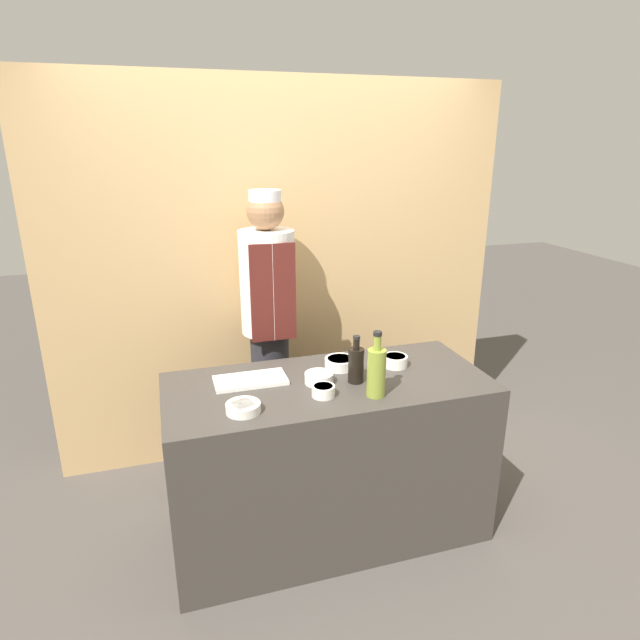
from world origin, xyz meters
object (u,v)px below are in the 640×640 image
sauce_bowl_orange (323,390)px  bottle_oil (376,371)px  sauce_bowl_white (319,378)px  chef_center (269,325)px  bottle_soy (356,364)px  sauce_bowl_brown (243,407)px  sauce_bowl_yellow (340,362)px  sauce_bowl_red (395,360)px  cutting_board (250,380)px

sauce_bowl_orange → bottle_oil: size_ratio=0.34×
sauce_bowl_white → bottle_oil: bottle_oil is taller
sauce_bowl_orange → chef_center: bearing=96.1°
chef_center → sauce_bowl_white: bearing=-80.7°
chef_center → bottle_soy: bearing=-67.8°
sauce_bowl_brown → sauce_bowl_yellow: size_ratio=0.96×
sauce_bowl_brown → bottle_oil: bottle_oil is taller
sauce_bowl_white → bottle_soy: (0.18, -0.04, 0.07)m
sauce_bowl_red → chef_center: bearing=133.5°
sauce_bowl_brown → bottle_soy: (0.59, 0.15, 0.07)m
sauce_bowl_red → bottle_oil: bearing=-128.9°
sauce_bowl_brown → sauce_bowl_red: bearing=17.5°
sauce_bowl_brown → chef_center: (0.30, 0.86, 0.07)m
sauce_bowl_brown → bottle_soy: 0.61m
cutting_board → bottle_soy: bottle_soy is taller
sauce_bowl_brown → sauce_bowl_yellow: bearing=30.5°
sauce_bowl_yellow → cutting_board: 0.49m
sauce_bowl_orange → sauce_bowl_yellow: sauce_bowl_yellow is taller
sauce_bowl_white → sauce_bowl_yellow: size_ratio=0.88×
sauce_bowl_brown → sauce_bowl_orange: 0.39m
sauce_bowl_white → chef_center: 0.68m
sauce_bowl_orange → sauce_bowl_yellow: bearing=57.7°
sauce_bowl_red → bottle_oil: (-0.23, -0.29, 0.09)m
bottle_oil → bottle_soy: 0.18m
sauce_bowl_yellow → chef_center: (-0.27, 0.53, 0.06)m
chef_center → cutting_board: bearing=-110.9°
bottle_soy → sauce_bowl_white: bearing=167.8°
sauce_bowl_brown → cutting_board: 0.31m
sauce_bowl_yellow → bottle_oil: 0.37m
sauce_bowl_brown → sauce_bowl_red: sauce_bowl_red is taller
bottle_oil → bottle_soy: size_ratio=1.32×
chef_center → sauce_bowl_red: bearing=-46.5°
sauce_bowl_orange → cutting_board: size_ratio=0.31×
sauce_bowl_brown → chef_center: 0.91m
bottle_soy → chef_center: 0.77m
sauce_bowl_brown → cutting_board: bearing=74.2°
sauce_bowl_yellow → bottle_oil: size_ratio=0.51×
cutting_board → chef_center: bearing=69.1°
sauce_bowl_orange → sauce_bowl_white: bearing=81.1°
sauce_bowl_red → sauce_bowl_orange: bearing=-154.6°
bottle_oil → sauce_bowl_yellow: bearing=98.9°
cutting_board → bottle_oil: bearing=-30.5°
sauce_bowl_red → bottle_soy: size_ratio=0.54×
sauce_bowl_orange → bottle_soy: bottle_soy is taller
bottle_soy → sauce_bowl_red: bearing=24.0°
sauce_bowl_brown → bottle_oil: (0.63, -0.02, 0.10)m
sauce_bowl_red → bottle_soy: 0.30m
sauce_bowl_orange → sauce_bowl_red: bearing=25.4°
sauce_bowl_brown → sauce_bowl_yellow: 0.66m
sauce_bowl_yellow → cutting_board: (-0.49, -0.04, -0.02)m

